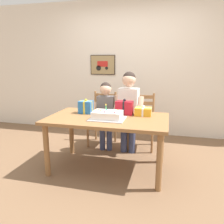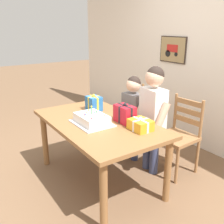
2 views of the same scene
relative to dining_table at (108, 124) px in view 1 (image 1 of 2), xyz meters
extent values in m
plane|color=brown|center=(0.00, 0.00, -0.64)|extent=(20.00, 20.00, 0.00)
cube|color=silver|center=(0.00, 1.71, 0.66)|extent=(6.40, 0.08, 2.60)
cube|color=#332823|center=(-0.55, 1.66, 0.73)|extent=(0.51, 0.02, 0.39)
cube|color=#9E8456|center=(-0.55, 1.65, 0.73)|extent=(0.48, 0.01, 0.36)
cube|color=red|center=(-0.55, 1.65, 0.75)|extent=(0.22, 0.01, 0.11)
cylinder|color=black|center=(-0.64, 1.65, 0.67)|extent=(0.10, 0.01, 0.10)
cylinder|color=black|center=(-0.47, 1.65, 0.67)|extent=(0.06, 0.01, 0.06)
cube|color=olive|center=(0.00, 0.00, 0.07)|extent=(1.56, 0.91, 0.04)
cylinder|color=olive|center=(-0.70, -0.38, -0.30)|extent=(0.07, 0.07, 0.69)
cylinder|color=olive|center=(0.70, -0.38, -0.30)|extent=(0.07, 0.07, 0.69)
cylinder|color=olive|center=(-0.70, 0.38, -0.30)|extent=(0.07, 0.07, 0.69)
cylinder|color=olive|center=(0.70, 0.38, -0.30)|extent=(0.07, 0.07, 0.69)
cube|color=silver|center=(0.02, -0.09, 0.10)|extent=(0.44, 0.34, 0.01)
cube|color=white|center=(0.02, -0.09, 0.15)|extent=(0.36, 0.26, 0.09)
cylinder|color=#56C666|center=(0.00, -0.08, 0.23)|extent=(0.01, 0.01, 0.07)
sphere|color=yellow|center=(0.00, -0.08, 0.27)|extent=(0.02, 0.02, 0.02)
sphere|color=red|center=(0.13, -0.16, 0.20)|extent=(0.02, 0.02, 0.02)
sphere|color=yellow|center=(0.13, 0.00, 0.20)|extent=(0.01, 0.01, 0.01)
sphere|color=blue|center=(0.01, -0.16, 0.20)|extent=(0.02, 0.02, 0.02)
sphere|color=green|center=(-0.01, -0.01, 0.20)|extent=(0.02, 0.02, 0.02)
sphere|color=orange|center=(-0.11, -0.05, 0.20)|extent=(0.02, 0.02, 0.02)
sphere|color=red|center=(0.01, -0.17, 0.20)|extent=(0.02, 0.02, 0.02)
sphere|color=orange|center=(-0.06, -0.10, 0.20)|extent=(0.02, 0.02, 0.02)
sphere|color=blue|center=(0.00, -0.04, 0.20)|extent=(0.01, 0.01, 0.01)
cube|color=#286BB7|center=(-0.36, 0.16, 0.18)|extent=(0.18, 0.15, 0.17)
cube|color=yellow|center=(-0.36, 0.16, 0.18)|extent=(0.19, 0.02, 0.18)
cube|color=yellow|center=(-0.36, 0.16, 0.18)|extent=(0.02, 0.15, 0.18)
sphere|color=yellow|center=(-0.36, 0.16, 0.28)|extent=(0.04, 0.04, 0.04)
cube|color=gold|center=(0.44, 0.22, 0.14)|extent=(0.22, 0.18, 0.10)
cube|color=white|center=(0.44, 0.22, 0.14)|extent=(0.22, 0.02, 0.11)
cube|color=white|center=(0.44, 0.22, 0.14)|extent=(0.02, 0.19, 0.11)
sphere|color=white|center=(0.44, 0.22, 0.21)|extent=(0.04, 0.04, 0.04)
cube|color=red|center=(0.18, 0.22, 0.18)|extent=(0.23, 0.14, 0.18)
cube|color=black|center=(0.18, 0.22, 0.18)|extent=(0.24, 0.02, 0.19)
cube|color=black|center=(0.18, 0.22, 0.18)|extent=(0.02, 0.15, 0.19)
sphere|color=black|center=(0.18, 0.22, 0.29)|extent=(0.04, 0.04, 0.04)
cube|color=#996B42|center=(-0.34, 0.87, -0.19)|extent=(0.44, 0.44, 0.04)
cylinder|color=#996B42|center=(-0.17, 0.67, -0.43)|extent=(0.04, 0.04, 0.43)
cylinder|color=#996B42|center=(-0.54, 0.69, -0.43)|extent=(0.04, 0.04, 0.43)
cylinder|color=#996B42|center=(-0.14, 1.05, -0.43)|extent=(0.04, 0.04, 0.43)
cylinder|color=#996B42|center=(-0.52, 1.07, -0.43)|extent=(0.04, 0.04, 0.43)
cylinder|color=#996B42|center=(-0.14, 1.05, 0.05)|extent=(0.04, 0.04, 0.45)
cylinder|color=#996B42|center=(-0.52, 1.07, 0.05)|extent=(0.04, 0.04, 0.45)
cube|color=#996B42|center=(-0.33, 1.06, -0.01)|extent=(0.36, 0.05, 0.06)
cube|color=#996B42|center=(-0.33, 1.06, 0.10)|extent=(0.36, 0.05, 0.06)
cube|color=#996B42|center=(-0.33, 1.06, 0.21)|extent=(0.36, 0.05, 0.06)
cube|color=#996B42|center=(0.34, 0.87, -0.19)|extent=(0.45, 0.45, 0.04)
cylinder|color=#996B42|center=(0.55, 0.69, -0.43)|extent=(0.04, 0.04, 0.43)
cylinder|color=#996B42|center=(0.17, 0.67, -0.43)|extent=(0.04, 0.04, 0.43)
cylinder|color=#996B42|center=(0.52, 1.07, -0.43)|extent=(0.04, 0.04, 0.43)
cylinder|color=#996B42|center=(0.14, 1.05, -0.43)|extent=(0.04, 0.04, 0.43)
cylinder|color=#996B42|center=(0.52, 1.07, 0.05)|extent=(0.04, 0.04, 0.45)
cylinder|color=#996B42|center=(0.14, 1.05, 0.05)|extent=(0.04, 0.04, 0.45)
cube|color=#996B42|center=(0.33, 1.06, -0.01)|extent=(0.36, 0.05, 0.06)
cube|color=#996B42|center=(0.33, 1.06, 0.10)|extent=(0.36, 0.05, 0.06)
cube|color=#996B42|center=(0.33, 1.06, 0.21)|extent=(0.36, 0.05, 0.06)
cylinder|color=#38426B|center=(0.23, 0.63, -0.40)|extent=(0.10, 0.10, 0.49)
cylinder|color=#38426B|center=(0.10, 0.64, -0.40)|extent=(0.10, 0.10, 0.49)
cube|color=white|center=(0.16, 0.64, 0.12)|extent=(0.32, 0.21, 0.56)
cylinder|color=#E0B293|center=(0.35, 0.59, 0.11)|extent=(0.10, 0.24, 0.37)
cylinder|color=#E0B293|center=(-0.03, 0.62, 0.11)|extent=(0.10, 0.24, 0.37)
sphere|color=#E0B293|center=(0.16, 0.64, 0.53)|extent=(0.21, 0.21, 0.21)
sphere|color=#2D231E|center=(0.17, 0.65, 0.55)|extent=(0.20, 0.20, 0.20)
cylinder|color=#38426B|center=(-0.15, 0.64, -0.43)|extent=(0.09, 0.09, 0.42)
cylinder|color=#38426B|center=(-0.27, 0.63, -0.43)|extent=(0.09, 0.09, 0.42)
cube|color=slate|center=(-0.21, 0.64, 0.02)|extent=(0.28, 0.19, 0.48)
cylinder|color=#E0B293|center=(-0.04, 0.62, 0.01)|extent=(0.09, 0.21, 0.32)
cylinder|color=#E0B293|center=(-0.37, 0.59, 0.01)|extent=(0.09, 0.21, 0.32)
sphere|color=#E0B293|center=(-0.21, 0.64, 0.38)|extent=(0.18, 0.18, 0.18)
sphere|color=#2D231E|center=(-0.21, 0.65, 0.40)|extent=(0.17, 0.17, 0.17)
camera|label=1|loc=(0.75, -2.74, 0.82)|focal=35.88mm
camera|label=2|loc=(2.26, -1.34, 1.07)|focal=41.51mm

